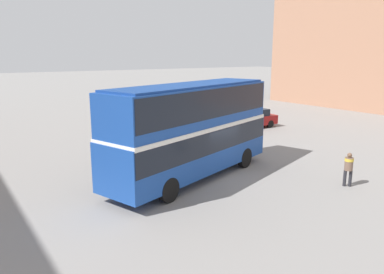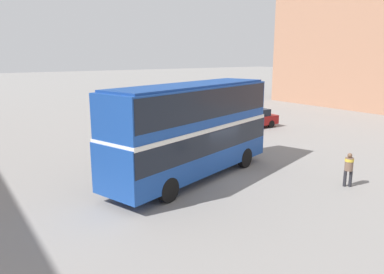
{
  "view_description": "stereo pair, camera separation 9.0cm",
  "coord_description": "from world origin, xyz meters",
  "px_view_note": "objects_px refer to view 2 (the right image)",
  "views": [
    {
      "loc": [
        -11.52,
        -14.33,
        6.12
      ],
      "look_at": [
        -1.37,
        0.43,
        2.12
      ],
      "focal_mm": 35.0,
      "sensor_mm": 36.0,
      "label": 1
    },
    {
      "loc": [
        -11.44,
        -14.38,
        6.12
      ],
      "look_at": [
        -1.37,
        0.43,
        2.12
      ],
      "focal_mm": 35.0,
      "sensor_mm": 36.0,
      "label": 2
    }
  ],
  "objects_px": {
    "double_decker_bus": "(192,125)",
    "pedestrian_foreground": "(349,166)",
    "parked_car_kerb_near": "(162,120)",
    "parked_car_kerb_far": "(253,119)"
  },
  "relations": [
    {
      "from": "parked_car_kerb_near",
      "to": "parked_car_kerb_far",
      "type": "distance_m",
      "value": 7.6
    },
    {
      "from": "pedestrian_foreground",
      "to": "parked_car_kerb_near",
      "type": "height_order",
      "value": "pedestrian_foreground"
    },
    {
      "from": "double_decker_bus",
      "to": "pedestrian_foreground",
      "type": "xyz_separation_m",
      "value": [
        5.38,
        -5.11,
        -1.71
      ]
    },
    {
      "from": "parked_car_kerb_far",
      "to": "double_decker_bus",
      "type": "bearing_deg",
      "value": 35.21
    },
    {
      "from": "parked_car_kerb_near",
      "to": "parked_car_kerb_far",
      "type": "bearing_deg",
      "value": -33.51
    },
    {
      "from": "pedestrian_foreground",
      "to": "parked_car_kerb_far",
      "type": "height_order",
      "value": "pedestrian_foreground"
    },
    {
      "from": "double_decker_bus",
      "to": "parked_car_kerb_far",
      "type": "relative_size",
      "value": 2.37
    },
    {
      "from": "pedestrian_foreground",
      "to": "parked_car_kerb_far",
      "type": "bearing_deg",
      "value": -158.59
    },
    {
      "from": "pedestrian_foreground",
      "to": "parked_car_kerb_far",
      "type": "relative_size",
      "value": 0.37
    },
    {
      "from": "parked_car_kerb_near",
      "to": "parked_car_kerb_far",
      "type": "height_order",
      "value": "parked_car_kerb_far"
    }
  ]
}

